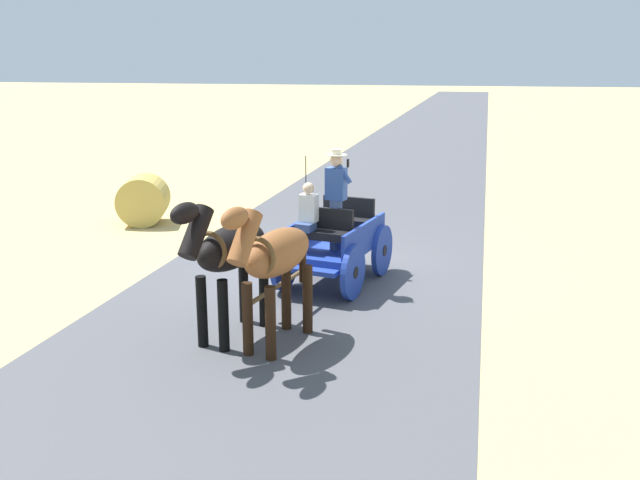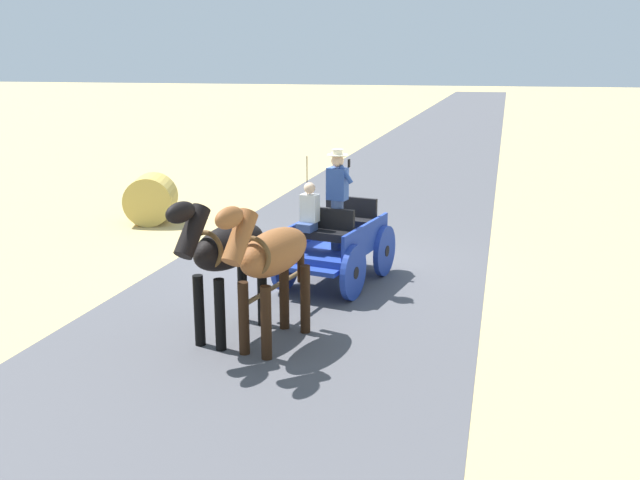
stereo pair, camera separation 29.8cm
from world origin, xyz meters
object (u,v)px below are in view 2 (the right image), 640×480
object	(u,v)px
horse_near_side	(271,257)
hay_bale	(151,199)
horse_off_side	(226,251)
horse_drawn_carriage	(335,240)

from	to	relation	value
horse_near_side	hay_bale	bearing A→B (deg)	-50.94
horse_off_side	hay_bale	distance (m)	8.10
horse_near_side	horse_off_side	size ratio (longest dim) A/B	1.00
horse_off_side	hay_bale	xyz separation A→B (m)	(4.70, -6.55, -0.72)
hay_bale	horse_drawn_carriage	bearing A→B (deg)	147.06
horse_near_side	hay_bale	xyz separation A→B (m)	(5.43, -6.69, -0.72)
horse_near_side	horse_off_side	bearing A→B (deg)	-10.43
horse_drawn_carriage	horse_off_side	world-z (taller)	horse_drawn_carriage
horse_near_side	horse_off_side	distance (m)	0.74
horse_near_side	hay_bale	world-z (taller)	horse_near_side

